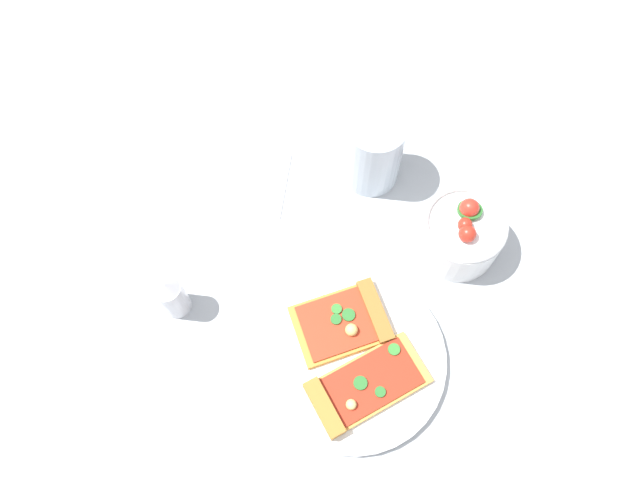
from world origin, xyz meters
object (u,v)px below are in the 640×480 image
(pizza_slice_far, at_px, (348,321))
(salad_bowl, at_px, (460,233))
(soda_glass, at_px, (373,153))
(plate, at_px, (352,358))
(pepper_shaker, at_px, (171,296))
(paper_napkin, at_px, (243,180))
(pizza_slice_near, at_px, (359,389))

(pizza_slice_far, height_order, salad_bowl, salad_bowl)
(soda_glass, bearing_deg, salad_bowl, -148.00)
(salad_bowl, distance_m, soda_glass, 0.16)
(soda_glass, bearing_deg, plate, 160.43)
(salad_bowl, bearing_deg, pepper_shaker, 90.51)
(plate, bearing_deg, paper_napkin, 17.40)
(pizza_slice_near, height_order, soda_glass, soda_glass)
(plate, height_order, salad_bowl, salad_bowl)
(plate, xyz_separation_m, salad_bowl, (0.12, -0.18, 0.03))
(paper_napkin, bearing_deg, pizza_slice_near, -164.93)
(pizza_slice_far, relative_size, salad_bowl, 1.11)
(pizza_slice_near, relative_size, pepper_shaker, 1.92)
(pizza_slice_near, xyz_separation_m, pepper_shaker, (0.16, 0.20, 0.02))
(pizza_slice_near, relative_size, paper_napkin, 1.25)
(salad_bowl, xyz_separation_m, pepper_shaker, (-0.00, 0.38, 0.00))
(pizza_slice_near, xyz_separation_m, paper_napkin, (0.33, 0.09, -0.02))
(plate, bearing_deg, pepper_shaker, 59.95)
(plate, bearing_deg, pizza_slice_near, 177.93)
(plate, height_order, pepper_shaker, pepper_shaker)
(pizza_slice_near, relative_size, soda_glass, 1.34)
(salad_bowl, xyz_separation_m, soda_glass, (0.14, 0.08, 0.02))
(pizza_slice_near, height_order, paper_napkin, pizza_slice_near)
(plate, bearing_deg, pizza_slice_far, -6.54)
(paper_napkin, bearing_deg, plate, -162.60)
(plate, bearing_deg, salad_bowl, -55.29)
(plate, relative_size, pizza_slice_far, 1.91)
(soda_glass, distance_m, pepper_shaker, 0.33)
(pizza_slice_far, bearing_deg, pizza_slice_near, 175.61)
(plate, xyz_separation_m, soda_glass, (0.26, -0.09, 0.05))
(soda_glass, height_order, paper_napkin, soda_glass)
(salad_bowl, height_order, soda_glass, soda_glass)
(plate, bearing_deg, soda_glass, -19.57)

